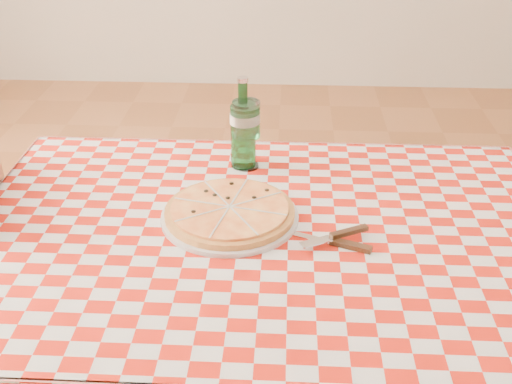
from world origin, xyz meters
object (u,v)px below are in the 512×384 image
(wine_glass, at_px, (246,135))
(pizza_plate, at_px, (230,211))
(water_bottle, at_px, (243,123))
(dining_table, at_px, (264,267))

(wine_glass, bearing_deg, pizza_plate, -94.61)
(water_bottle, height_order, wine_glass, water_bottle)
(dining_table, height_order, water_bottle, water_bottle)
(dining_table, distance_m, water_bottle, 0.38)
(pizza_plate, distance_m, wine_glass, 0.26)
(pizza_plate, distance_m, water_bottle, 0.28)
(dining_table, relative_size, pizza_plate, 3.94)
(dining_table, bearing_deg, wine_glass, 100.74)
(dining_table, height_order, wine_glass, wine_glass)
(pizza_plate, xyz_separation_m, water_bottle, (0.01, 0.26, 0.10))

